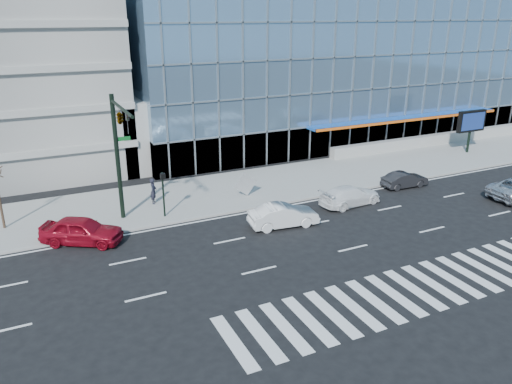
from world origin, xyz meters
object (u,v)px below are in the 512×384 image
Objects in this scene: red_sedan at (82,231)px; white_suv at (350,196)px; traffic_signal at (119,131)px; ped_signal_post at (163,188)px; marquee_sign at (471,122)px; tilted_panel at (246,184)px; white_sedan at (283,215)px; pedestrian at (153,191)px; dark_sedan at (405,180)px.

white_suv is at bearing -64.25° from red_sedan.
ped_signal_post is at bearing 8.52° from traffic_signal.
marquee_sign is 24.26m from tilted_panel.
white_sedan is 3.40× the size of tilted_panel.
white_sedan is at bearing -113.18° from pedestrian.
ped_signal_post is 2.89m from pedestrian.
ped_signal_post is 6.60m from tilted_panel.
marquee_sign is 0.85× the size of white_suv.
white_suv is 1.06× the size of white_sedan.
marquee_sign is at bearing -64.47° from pedestrian.
white_suv is 13.73m from pedestrian.
marquee_sign is at bearing 5.71° from ped_signal_post.
tilted_panel is (6.39, 1.25, -1.08)m from ped_signal_post.
marquee_sign reaches higher than dark_sedan.
ped_signal_post is 7.91m from white_sedan.
marquee_sign reaches higher than red_sedan.
white_sedan is (8.89, -4.07, -5.44)m from traffic_signal.
ped_signal_post is at bearing -154.90° from pedestrian.
white_suv is 6.13m from dark_sedan.
white_sedan is at bearing -72.87° from red_sedan.
marquee_sign reaches higher than white_sedan.
marquee_sign is at bearing 5.92° from traffic_signal.
red_sedan is at bearing -166.83° from tilted_panel.
marquee_sign is at bearing -65.19° from dark_sedan.
white_suv is 6.13m from white_sedan.
pedestrian is (-0.01, 2.68, -1.08)m from ped_signal_post.
marquee_sign is at bearing -65.72° from white_sedan.
marquee_sign is 13.32m from dark_sedan.
white_suv is at bearing -161.01° from marquee_sign.
tilted_panel is (11.77, 2.76, 0.26)m from red_sedan.
red_sedan is (-2.88, -1.13, -5.36)m from traffic_signal.
marquee_sign reaches higher than pedestrian.
pedestrian is at bearing 90.27° from ped_signal_post.
white_sedan is at bearing -34.77° from ped_signal_post.
red_sedan is (-35.88, -4.55, -2.27)m from marquee_sign.
traffic_signal reaches higher than white_sedan.
ped_signal_post reaches higher than white_sedan.
white_suv is 1.00× the size of red_sedan.
traffic_signal reaches higher than marquee_sign.
red_sedan is at bearing -172.77° from marquee_sign.
white_sedan is 5.70m from tilted_panel.
red_sedan is (-23.77, 0.44, 0.19)m from dark_sedan.
ped_signal_post is 12.88m from white_suv.
ped_signal_post is at bearing 86.37° from dark_sedan.
traffic_signal is 2.00× the size of marquee_sign.
marquee_sign is 3.08× the size of tilted_panel.
pedestrian is (-12.41, 5.86, 0.38)m from white_suv.
white_suv is (14.89, -2.81, -5.48)m from traffic_signal.
traffic_signal is 33.32m from marquee_sign.
ped_signal_post is 0.81× the size of dark_sedan.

